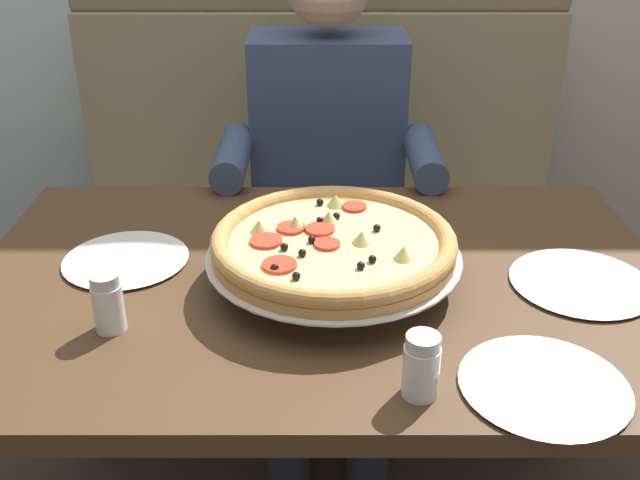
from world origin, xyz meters
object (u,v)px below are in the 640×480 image
Objects in this scene: booth_bench at (321,228)px; shaker_pepper_flakes at (108,306)px; shaker_oregano at (420,370)px; plate_near_right at (543,382)px; plate_near_left at (581,280)px; plate_far_side at (125,256)px; dining_table at (319,319)px; diner_main at (328,166)px; pizza at (333,244)px.

booth_bench is 1.17m from shaker_pepper_flakes.
shaker_oregano is 0.40× the size of plate_near_right.
booth_bench is at bearing 72.17° from shaker_pepper_flakes.
booth_bench reaches higher than plate_near_left.
plate_far_side is at bearing 151.41° from plate_near_right.
booth_bench is 1.29m from plate_near_right.
dining_table is at bearing 26.13° from shaker_pepper_flakes.
diner_main is 0.64m from pizza.
diner_main reaches higher than dining_table.
diner_main is 0.98m from plate_near_right.
dining_table is at bearing 135.53° from plate_near_right.
dining_table is 0.38m from shaker_oregano.
shaker_pepper_flakes reaches higher than plate_far_side.
shaker_pepper_flakes is at bearing -107.83° from booth_bench.
diner_main is at bearing 55.27° from plate_far_side.
shaker_pepper_flakes is at bearing 167.14° from plate_near_right.
shaker_oregano reaches higher than plate_far_side.
plate_near_right is at bearing -116.44° from plate_near_left.
booth_bench is 1.16× the size of dining_table.
booth_bench is 1.28m from shaker_oregano.
diner_main is at bearing 124.70° from plate_near_left.
plate_near_left is (0.45, -0.64, 0.04)m from diner_main.
plate_near_left is (0.47, -0.91, 0.35)m from booth_bench.
shaker_oregano is (0.14, -1.21, 0.38)m from booth_bench.
plate_near_right is 0.78m from plate_far_side.
diner_main is at bearing 90.27° from pizza.
plate_near_left is (0.32, 0.30, -0.03)m from shaker_oregano.
dining_table is 5.07× the size of plate_near_left.
diner_main is 0.68m from plate_far_side.
plate_near_left is at bearing 63.56° from plate_near_right.
dining_table is at bearing -9.17° from plate_far_side.
shaker_oregano is at bearing -136.99° from plate_near_left.
plate_near_right is (0.30, -0.93, 0.04)m from diner_main.
diner_main is 5.19× the size of plate_near_right.
plate_far_side is (-0.51, 0.39, -0.03)m from shaker_oregano.
pizza is 0.39m from shaker_pepper_flakes.
shaker_pepper_flakes is 1.02× the size of shaker_oregano.
booth_bench is 5.87× the size of plate_near_left.
shaker_pepper_flakes is 0.43× the size of plate_far_side.
pizza reaches higher than dining_table.
shaker_pepper_flakes is 0.40× the size of plate_near_left.
plate_near_left is at bearing 9.84° from shaker_pepper_flakes.
booth_bench is 3.27× the size of pizza.
plate_far_side is (-0.83, 0.09, 0.00)m from plate_near_left.
plate_near_right and plate_far_side have the same top height.
booth_bench is 15.02× the size of shaker_oregano.
pizza is 1.84× the size of plate_near_right.
plate_near_right reaches higher than dining_table.
diner_main is 12.72× the size of shaker_pepper_flakes.
booth_bench is 14.73× the size of shaker_pepper_flakes.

